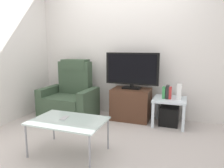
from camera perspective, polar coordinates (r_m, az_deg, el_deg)
name	(u,v)px	position (r m, az deg, el deg)	size (l,w,h in m)	color
ground_plane	(108,135)	(3.27, -1.08, -13.76)	(6.40, 6.40, 0.00)	#BCB2AD
wall_back	(129,48)	(4.07, 4.70, 9.72)	(6.40, 0.06, 2.60)	silver
wall_side	(5,48)	(4.07, -26.98, 8.68)	(0.06, 4.48, 2.60)	silver
tv_stand	(131,104)	(3.89, 5.18, -5.43)	(0.69, 0.47, 0.57)	#4C2D1E
television	(132,70)	(3.79, 5.41, 3.83)	(0.96, 0.20, 0.65)	black
recliner_armchair	(70,97)	(4.08, -11.20, -3.57)	(0.98, 0.78, 1.08)	#384C38
side_table	(170,103)	(3.70, 15.37, -4.89)	(0.54, 0.54, 0.46)	silver
subwoofer_box	(169,116)	(3.76, 15.21, -8.34)	(0.31, 0.31, 0.31)	black
book_leftmost	(164,93)	(3.65, 13.90, -2.27)	(0.05, 0.11, 0.19)	#388C4C
book_middle	(167,92)	(3.64, 14.81, -2.10)	(0.05, 0.13, 0.22)	#262626
book_rightmost	(170,93)	(3.64, 15.49, -2.34)	(0.04, 0.10, 0.20)	red
game_console	(179,92)	(3.66, 17.79, -2.02)	(0.07, 0.20, 0.25)	white
coffee_table	(68,122)	(2.68, -11.77, -10.09)	(0.90, 0.60, 0.43)	#B2C6C1
cell_phone	(64,118)	(2.74, -12.81, -8.96)	(0.07, 0.15, 0.01)	#B7B7BC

